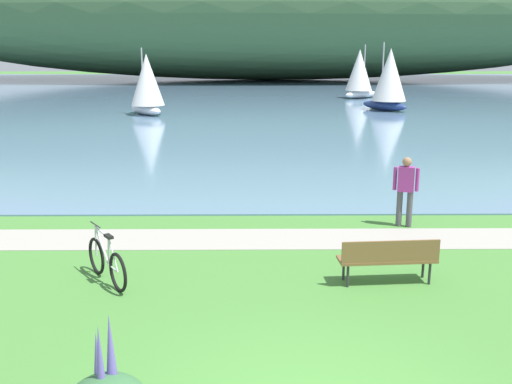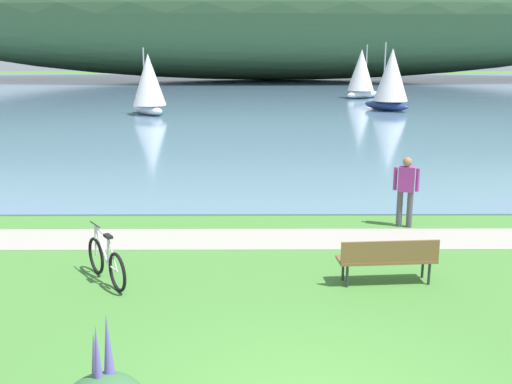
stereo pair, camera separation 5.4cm
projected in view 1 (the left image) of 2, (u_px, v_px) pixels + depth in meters
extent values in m
cube|color=#5B7F9E|center=(258.00, 94.00, 54.31)|extent=(180.00, 80.00, 0.04)
ellipsoid|color=#42663D|center=(271.00, 9.00, 75.43)|extent=(101.71, 28.00, 17.53)
cube|color=#A39E93|center=(281.00, 239.00, 13.59)|extent=(60.00, 1.50, 0.01)
cube|color=brown|center=(387.00, 259.00, 11.01)|extent=(1.83, 0.61, 0.05)
cube|color=brown|center=(391.00, 251.00, 10.75)|extent=(1.80, 0.17, 0.40)
cylinder|color=#2D2D33|center=(344.00, 269.00, 11.16)|extent=(0.05, 0.05, 0.45)
cylinder|color=#2D2D33|center=(423.00, 266.00, 11.29)|extent=(0.05, 0.05, 0.45)
cylinder|color=#2D2D33|center=(348.00, 275.00, 10.84)|extent=(0.05, 0.05, 0.45)
cylinder|color=#2D2D33|center=(430.00, 273.00, 10.96)|extent=(0.05, 0.05, 0.45)
torus|color=black|center=(96.00, 256.00, 11.44)|extent=(0.46, 0.63, 0.72)
torus|color=black|center=(118.00, 272.00, 10.61)|extent=(0.46, 0.63, 0.72)
cylinder|color=silver|center=(102.00, 245.00, 11.10)|extent=(0.38, 0.52, 0.61)
cylinder|color=silver|center=(102.00, 232.00, 11.01)|extent=(0.41, 0.56, 0.09)
cylinder|color=silver|center=(109.00, 251.00, 10.85)|extent=(0.11, 0.13, 0.54)
cylinder|color=silver|center=(113.00, 268.00, 10.78)|extent=(0.27, 0.37, 0.05)
cylinder|color=silver|center=(113.00, 255.00, 10.68)|extent=(0.23, 0.32, 0.56)
cylinder|color=silver|center=(96.00, 241.00, 11.35)|extent=(0.08, 0.09, 0.60)
cube|color=black|center=(109.00, 236.00, 10.75)|extent=(0.22, 0.25, 0.05)
cylinder|color=black|center=(95.00, 225.00, 11.25)|extent=(0.29, 0.41, 0.02)
cylinder|color=#4C4C51|center=(399.00, 208.00, 14.48)|extent=(0.14, 0.14, 0.88)
cylinder|color=#4C4C51|center=(409.00, 209.00, 14.42)|extent=(0.14, 0.14, 0.88)
cube|color=#9E338C|center=(406.00, 179.00, 14.28)|extent=(0.43, 0.32, 0.60)
sphere|color=#9E7051|center=(407.00, 162.00, 14.18)|extent=(0.22, 0.22, 0.22)
cylinder|color=#9E338C|center=(395.00, 178.00, 14.35)|extent=(0.09, 0.09, 0.56)
cylinder|color=#9E338C|center=(417.00, 180.00, 14.21)|extent=(0.09, 0.09, 0.56)
cylinder|color=#386B3D|center=(99.00, 377.00, 6.76)|extent=(0.02, 0.02, 0.12)
cone|color=#6B5BB7|center=(97.00, 353.00, 6.69)|extent=(0.09, 0.09, 0.50)
cylinder|color=#386B3D|center=(102.00, 384.00, 6.64)|extent=(0.02, 0.02, 0.12)
cone|color=#6B5BB7|center=(100.00, 352.00, 6.54)|extent=(0.09, 0.09, 0.65)
cylinder|color=#386B3D|center=(112.00, 378.00, 6.75)|extent=(0.02, 0.02, 0.12)
cone|color=#6B5BB7|center=(110.00, 344.00, 6.65)|extent=(0.12, 0.12, 0.72)
ellipsoid|color=navy|center=(384.00, 105.00, 40.40)|extent=(3.06, 3.75, 0.67)
cylinder|color=#B2B2B2|center=(383.00, 71.00, 40.10)|extent=(0.10, 0.10, 3.82)
cone|color=white|center=(390.00, 75.00, 39.63)|extent=(3.16, 3.16, 3.44)
ellipsoid|color=white|center=(146.00, 110.00, 37.92)|extent=(2.88, 3.44, 0.62)
cylinder|color=#B2B2B2|center=(143.00, 76.00, 37.65)|extent=(0.09, 0.09, 3.53)
cone|color=white|center=(147.00, 80.00, 37.22)|extent=(2.93, 2.93, 3.18)
ellipsoid|color=white|center=(361.00, 94.00, 49.97)|extent=(3.52, 3.18, 0.65)
cylinder|color=#B2B2B2|center=(364.00, 67.00, 49.64)|extent=(0.09, 0.09, 3.72)
cone|color=white|center=(359.00, 70.00, 49.28)|extent=(3.11, 3.11, 3.34)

